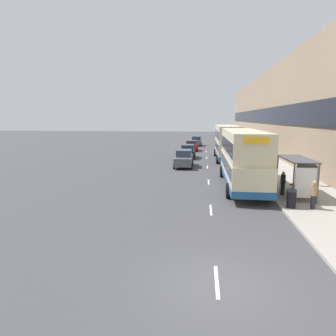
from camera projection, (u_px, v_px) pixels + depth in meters
ground_plane at (217, 285)px, 9.45m from camera, size 220.00×220.00×0.00m
pavement at (248, 152)px, 46.41m from camera, size 5.00×93.00×0.14m
terrace_facade at (277, 111)px, 44.95m from camera, size 3.10×93.00×12.40m
lane_mark_0 at (217, 281)px, 9.64m from camera, size 0.12×2.00×0.01m
lane_mark_1 at (211, 210)px, 17.14m from camera, size 0.12×2.00×0.01m
lane_mark_2 at (209, 182)px, 24.64m from camera, size 0.12×2.00×0.01m
lane_mark_3 at (207, 167)px, 32.14m from camera, size 0.12×2.00×0.01m
lane_mark_4 at (207, 158)px, 39.64m from camera, size 0.12×2.00×0.01m
lane_mark_5 at (206, 152)px, 47.15m from camera, size 0.12×2.00×0.01m
bus_shelter at (300, 170)px, 19.31m from camera, size 1.60×4.20×2.48m
double_decker_bus_near at (243, 157)px, 22.57m from camera, size 2.85×11.16×4.30m
double_decker_bus_ahead at (227, 142)px, 37.44m from camera, size 2.85×10.94×4.30m
car_0 at (196, 141)px, 57.05m from camera, size 2.08×3.94×1.79m
car_1 at (184, 159)px, 32.24m from camera, size 2.00×4.55×1.84m
car_2 at (188, 151)px, 39.46m from camera, size 2.01×4.27×1.75m
car_3 at (192, 146)px, 48.28m from camera, size 2.08×4.04×1.66m
pedestrian_at_shelter at (314, 195)px, 16.77m from camera, size 0.32×0.32×1.62m
pedestrian_1 at (283, 183)px, 19.80m from camera, size 0.31×0.31×1.59m
pedestrian_2 at (315, 174)px, 22.59m from camera, size 0.34×0.34×1.70m
litter_bin at (291, 199)px, 17.04m from camera, size 0.55×0.55×1.05m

